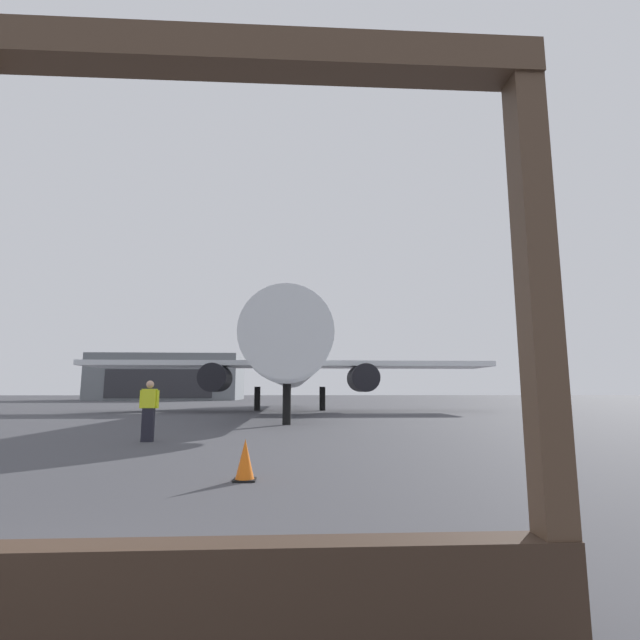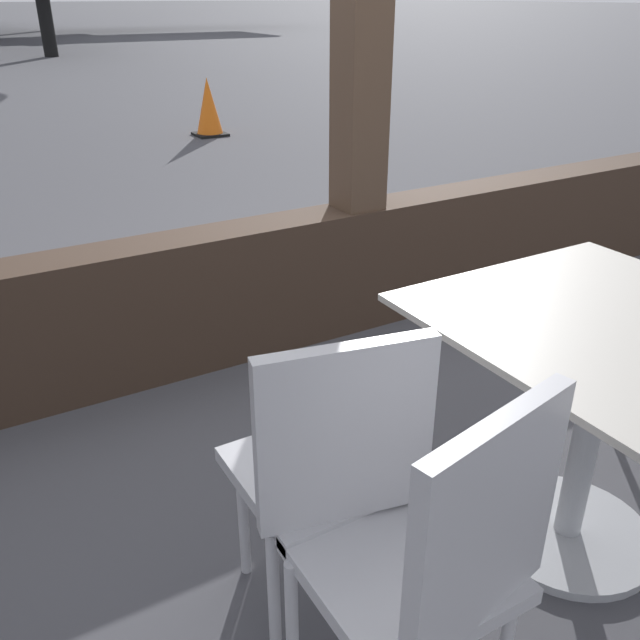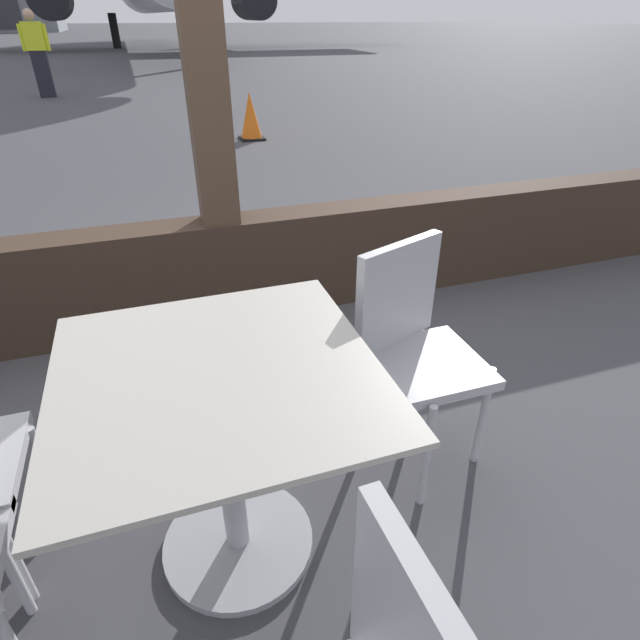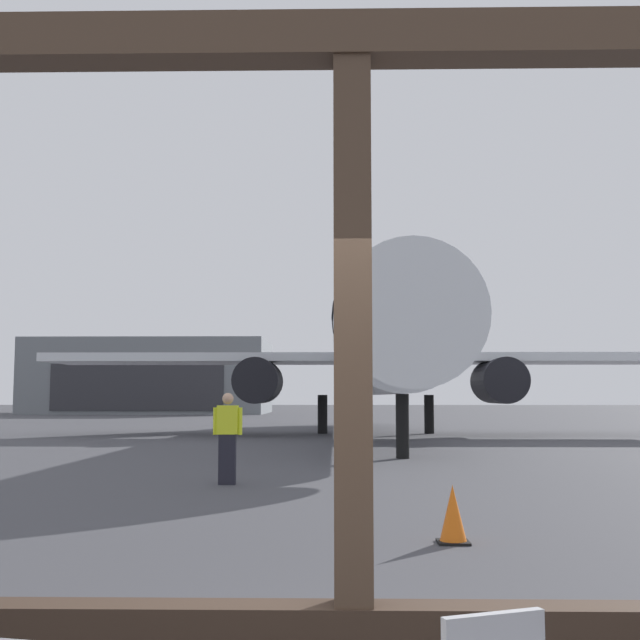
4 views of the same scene
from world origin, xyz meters
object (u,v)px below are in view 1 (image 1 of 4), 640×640
at_px(traffic_cone, 245,461).
at_px(distant_hangar, 170,378).
at_px(airplane, 290,359).
at_px(ground_crew_worker, 149,410).

bearing_deg(traffic_cone, distant_hangar, 105.66).
relative_size(airplane, traffic_cone, 47.79).
bearing_deg(traffic_cone, airplane, 88.91).
relative_size(airplane, ground_crew_worker, 18.20).
height_order(ground_crew_worker, traffic_cone, ground_crew_worker).
bearing_deg(airplane, traffic_cone, -91.09).
xyz_separation_m(airplane, traffic_cone, (-0.47, -24.55, -3.29)).
height_order(traffic_cone, distant_hangar, distant_hangar).
relative_size(ground_crew_worker, distant_hangar, 0.08).
distance_m(traffic_cone, distant_hangar, 71.85).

